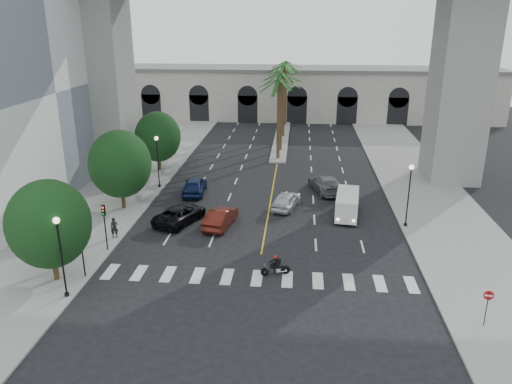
% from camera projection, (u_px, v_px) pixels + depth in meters
% --- Properties ---
extents(ground, '(140.00, 140.00, 0.00)m').
position_uv_depth(ground, '(259.00, 267.00, 34.35)').
color(ground, black).
rests_on(ground, ground).
extents(sidewalk_left, '(8.00, 100.00, 0.15)m').
position_uv_depth(sidewalk_left, '(122.00, 190.00, 49.68)').
color(sidewalk_left, gray).
rests_on(sidewalk_left, ground).
extents(sidewalk_right, '(8.00, 100.00, 0.15)m').
position_uv_depth(sidewalk_right, '(430.00, 199.00, 47.19)').
color(sidewalk_right, gray).
rests_on(sidewalk_right, ground).
extents(median, '(2.00, 24.00, 0.20)m').
position_uv_depth(median, '(281.00, 140.00, 70.05)').
color(median, gray).
rests_on(median, ground).
extents(pier_building, '(71.00, 10.50, 8.50)m').
position_uv_depth(pier_building, '(286.00, 93.00, 84.67)').
color(pier_building, beige).
rests_on(pier_building, ground).
extents(palm_a, '(3.20, 3.20, 10.30)m').
position_uv_depth(palm_a, '(279.00, 83.00, 57.68)').
color(palm_a, '#47331E').
rests_on(palm_a, ground).
extents(palm_b, '(3.20, 3.20, 10.60)m').
position_uv_depth(palm_b, '(281.00, 77.00, 61.35)').
color(palm_b, '#47331E').
rests_on(palm_b, ground).
extents(palm_c, '(3.20, 3.20, 10.10)m').
position_uv_depth(palm_c, '(280.00, 77.00, 65.28)').
color(palm_c, '#47331E').
rests_on(palm_c, ground).
extents(palm_d, '(3.20, 3.20, 10.90)m').
position_uv_depth(palm_d, '(284.00, 69.00, 68.77)').
color(palm_d, '#47331E').
rests_on(palm_d, ground).
extents(palm_e, '(3.20, 3.20, 10.40)m').
position_uv_depth(palm_e, '(283.00, 69.00, 72.71)').
color(palm_e, '#47331E').
rests_on(palm_e, ground).
extents(palm_f, '(3.20, 3.20, 10.70)m').
position_uv_depth(palm_f, '(286.00, 65.00, 76.35)').
color(palm_f, '#47331E').
rests_on(palm_f, ground).
extents(street_tree_near, '(5.20, 5.20, 6.89)m').
position_uv_depth(street_tree_near, '(49.00, 224.00, 31.29)').
color(street_tree_near, '#382616').
rests_on(street_tree_near, ground).
extents(street_tree_mid, '(5.44, 5.44, 7.21)m').
position_uv_depth(street_tree_mid, '(120.00, 164.00, 43.45)').
color(street_tree_mid, '#382616').
rests_on(street_tree_mid, ground).
extents(street_tree_far, '(5.04, 5.04, 6.68)m').
position_uv_depth(street_tree_far, '(158.00, 137.00, 54.84)').
color(street_tree_far, '#382616').
rests_on(street_tree_far, ground).
extents(lamp_post_left_near, '(0.40, 0.40, 5.35)m').
position_uv_depth(lamp_post_left_near, '(61.00, 251.00, 29.54)').
color(lamp_post_left_near, black).
rests_on(lamp_post_left_near, ground).
extents(lamp_post_left_far, '(0.40, 0.40, 5.35)m').
position_uv_depth(lamp_post_left_far, '(158.00, 157.00, 49.28)').
color(lamp_post_left_far, black).
rests_on(lamp_post_left_far, ground).
extents(lamp_post_right, '(0.40, 0.40, 5.35)m').
position_uv_depth(lamp_post_right, '(409.00, 190.00, 39.87)').
color(lamp_post_right, black).
rests_on(lamp_post_right, ground).
extents(traffic_signal_near, '(0.25, 0.18, 3.65)m').
position_uv_depth(traffic_signal_near, '(81.00, 244.00, 32.11)').
color(traffic_signal_near, black).
rests_on(traffic_signal_near, ground).
extents(traffic_signal_far, '(0.25, 0.18, 3.65)m').
position_uv_depth(traffic_signal_far, '(104.00, 220.00, 35.88)').
color(traffic_signal_far, black).
rests_on(traffic_signal_far, ground).
extents(motorcycle_rider, '(1.96, 0.70, 1.44)m').
position_uv_depth(motorcycle_rider, '(276.00, 266.00, 33.15)').
color(motorcycle_rider, black).
rests_on(motorcycle_rider, ground).
extents(car_a, '(2.89, 4.80, 1.53)m').
position_uv_depth(car_a, '(286.00, 200.00, 44.86)').
color(car_a, silver).
rests_on(car_a, ground).
extents(car_b, '(2.46, 4.96, 1.56)m').
position_uv_depth(car_b, '(221.00, 217.00, 40.88)').
color(car_b, '#4B150F').
rests_on(car_b, ground).
extents(car_c, '(4.27, 5.88, 1.48)m').
position_uv_depth(car_c, '(180.00, 214.00, 41.67)').
color(car_c, black).
rests_on(car_c, ground).
extents(car_d, '(3.76, 6.09, 1.65)m').
position_uv_depth(car_d, '(326.00, 184.00, 49.06)').
color(car_d, slate).
rests_on(car_d, ground).
extents(car_e, '(2.28, 5.07, 1.69)m').
position_uv_depth(car_e, '(195.00, 186.00, 48.48)').
color(car_e, '#0E1B43').
rests_on(car_e, ground).
extents(cargo_van, '(2.46, 5.10, 2.09)m').
position_uv_depth(cargo_van, '(347.00, 204.00, 42.71)').
color(cargo_van, silver).
rests_on(cargo_van, ground).
extents(pedestrian_a, '(0.69, 0.57, 1.62)m').
position_uv_depth(pedestrian_a, '(114.00, 228.00, 38.42)').
color(pedestrian_a, black).
rests_on(pedestrian_a, sidewalk_left).
extents(pedestrian_b, '(1.16, 1.16, 1.90)m').
position_uv_depth(pedestrian_b, '(76.00, 203.00, 43.10)').
color(pedestrian_b, black).
rests_on(pedestrian_b, sidewalk_left).
extents(do_not_enter_sign, '(0.57, 0.11, 2.32)m').
position_uv_depth(do_not_enter_sign, '(488.00, 301.00, 27.12)').
color(do_not_enter_sign, black).
rests_on(do_not_enter_sign, ground).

